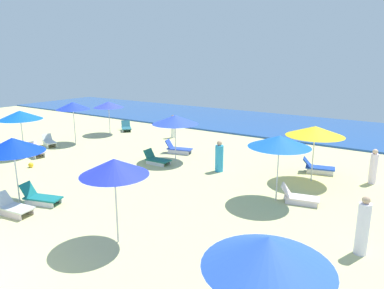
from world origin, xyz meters
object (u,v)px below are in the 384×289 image
(umbrella_7, at_px, (114,167))
(beachgoer_6, at_px, (363,227))
(lounge_chair_3_0, at_px, (299,197))
(beach_ball_0, at_px, (31,165))
(lounge_chair_6_0, at_px, (49,142))
(beachgoer_5, at_px, (373,167))
(umbrella_1, at_px, (268,252))
(umbrella_5, at_px, (20,115))
(beachgoer_1, at_px, (219,157))
(umbrella_9, at_px, (108,105))
(umbrella_0, at_px, (13,145))
(lounge_chair_2_1, at_px, (178,149))
(lounge_chair_0_1, at_px, (13,207))
(umbrella_4, at_px, (315,131))
(beachgoer_0, at_px, (173,127))
(umbrella_3, at_px, (279,141))
(umbrella_2, at_px, (175,120))
(lounge_chair_5_0, at_px, (35,151))
(lounge_chair_4_0, at_px, (318,167))
(lounge_chair_0_0, at_px, (40,197))
(umbrella_6, at_px, (73,106))
(lounge_chair_5_1, at_px, (3,148))
(lounge_chair_9_0, at_px, (126,127))

(umbrella_7, distance_m, beachgoer_6, 7.05)
(lounge_chair_3_0, height_order, beach_ball_0, lounge_chair_3_0)
(lounge_chair_6_0, distance_m, beachgoer_5, 17.90)
(umbrella_1, distance_m, umbrella_7, 5.79)
(lounge_chair_6_0, height_order, beachgoer_5, beachgoer_5)
(umbrella_5, distance_m, beach_ball_0, 3.44)
(beachgoer_1, bearing_deg, umbrella_9, -66.85)
(umbrella_0, distance_m, lounge_chair_2_1, 9.29)
(umbrella_5, bearing_deg, beachgoer_1, 18.73)
(lounge_chair_0_1, bearing_deg, beachgoer_1, -33.25)
(umbrella_1, distance_m, lounge_chair_3_0, 8.48)
(umbrella_4, relative_size, beach_ball_0, 9.97)
(beachgoer_0, bearing_deg, umbrella_3, -48.90)
(lounge_chair_2_1, distance_m, beachgoer_1, 3.93)
(umbrella_2, height_order, beachgoer_0, umbrella_2)
(lounge_chair_0_1, bearing_deg, umbrella_0, 37.81)
(umbrella_1, xyz_separation_m, umbrella_4, (-2.17, 10.68, -0.26))
(lounge_chair_5_0, bearing_deg, lounge_chair_6_0, 48.95)
(beachgoer_5, bearing_deg, umbrella_2, -96.35)
(beachgoer_1, bearing_deg, beachgoer_0, -87.37)
(umbrella_0, bearing_deg, lounge_chair_4_0, 49.95)
(beachgoer_6, bearing_deg, lounge_chair_0_0, 120.41)
(umbrella_4, bearing_deg, umbrella_7, -110.63)
(umbrella_6, bearing_deg, lounge_chair_5_0, -76.81)
(lounge_chair_0_1, xyz_separation_m, umbrella_5, (-6.92, 4.59, 2.00))
(umbrella_6, xyz_separation_m, beach_ball_0, (2.41, -4.60, -2.27))
(lounge_chair_2_1, relative_size, umbrella_9, 0.69)
(umbrella_0, relative_size, beachgoer_6, 1.48)
(beachgoer_6, bearing_deg, beachgoer_0, 71.13)
(umbrella_3, height_order, lounge_chair_6_0, umbrella_3)
(umbrella_2, height_order, lounge_chair_2_1, umbrella_2)
(umbrella_1, bearing_deg, umbrella_5, 160.25)
(lounge_chair_5_1, xyz_separation_m, beachgoer_1, (12.03, 3.94, 0.43))
(umbrella_6, distance_m, beachgoer_0, 6.57)
(umbrella_5, height_order, beachgoer_1, umbrella_5)
(umbrella_0, relative_size, lounge_chair_5_1, 1.72)
(umbrella_1, bearing_deg, umbrella_3, 109.06)
(umbrella_0, relative_size, umbrella_3, 0.99)
(umbrella_9, relative_size, beach_ball_0, 9.34)
(umbrella_1, distance_m, umbrella_3, 8.14)
(beachgoer_1, bearing_deg, lounge_chair_5_0, -31.59)
(umbrella_7, bearing_deg, lounge_chair_6_0, 153.67)
(lounge_chair_2_1, distance_m, lounge_chair_9_0, 7.62)
(beachgoer_0, relative_size, beach_ball_0, 6.27)
(umbrella_5, bearing_deg, lounge_chair_3_0, 7.40)
(umbrella_1, xyz_separation_m, umbrella_3, (-2.66, 7.70, -0.19))
(umbrella_1, bearing_deg, beachgoer_6, 83.18)
(lounge_chair_5_1, bearing_deg, umbrella_0, -136.28)
(lounge_chair_2_1, height_order, umbrella_5, umbrella_5)
(umbrella_9, bearing_deg, lounge_chair_4_0, -2.71)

